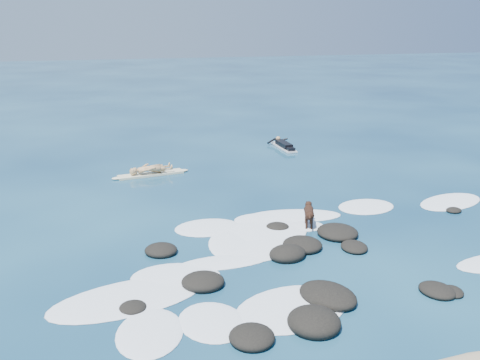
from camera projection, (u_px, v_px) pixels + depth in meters
name	position (u px, v px, depth m)	size (l,w,h in m)	color
ground	(335.00, 240.00, 16.23)	(160.00, 160.00, 0.00)	#0A2642
reef_rocks	(408.00, 264.00, 14.39)	(13.86, 7.47, 0.62)	black
breaking_foam	(282.00, 251.00, 15.40)	(15.65, 8.14, 0.12)	white
standing_surfer_rig	(150.00, 158.00, 22.73)	(3.36, 1.00, 1.91)	beige
paddling_surfer_rig	(284.00, 145.00, 27.74)	(1.19, 2.65, 0.46)	silver
dog	(309.00, 212.00, 17.11)	(0.57, 1.17, 0.77)	black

